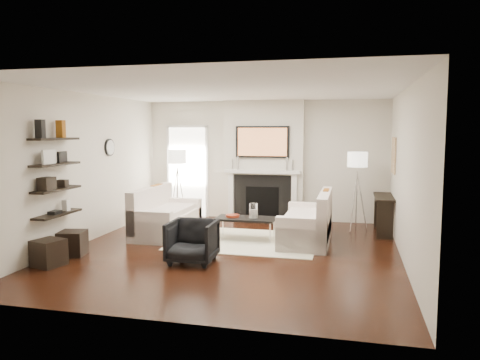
% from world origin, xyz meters
% --- Properties ---
extents(room_envelope, '(6.00, 6.00, 6.00)m').
position_xyz_m(room_envelope, '(0.00, 0.00, 1.35)').
color(room_envelope, black).
rests_on(room_envelope, ground).
extents(chimney_breast, '(1.80, 0.25, 2.70)m').
position_xyz_m(chimney_breast, '(0.00, 2.88, 1.35)').
color(chimney_breast, silver).
rests_on(chimney_breast, floor).
extents(fireplace_surround, '(1.30, 0.02, 1.04)m').
position_xyz_m(fireplace_surround, '(0.00, 2.74, 0.52)').
color(fireplace_surround, black).
rests_on(fireplace_surround, floor).
extents(firebox, '(0.75, 0.02, 0.65)m').
position_xyz_m(firebox, '(0.00, 2.73, 0.45)').
color(firebox, black).
rests_on(firebox, floor).
extents(mantel_pilaster_l, '(0.12, 0.08, 1.10)m').
position_xyz_m(mantel_pilaster_l, '(-0.72, 2.71, 0.55)').
color(mantel_pilaster_l, white).
rests_on(mantel_pilaster_l, floor).
extents(mantel_pilaster_r, '(0.12, 0.08, 1.10)m').
position_xyz_m(mantel_pilaster_r, '(0.72, 2.71, 0.55)').
color(mantel_pilaster_r, white).
rests_on(mantel_pilaster_r, floor).
extents(mantel_shelf, '(1.70, 0.18, 0.07)m').
position_xyz_m(mantel_shelf, '(0.00, 2.69, 1.12)').
color(mantel_shelf, white).
rests_on(mantel_shelf, chimney_breast).
extents(tv_body, '(1.20, 0.06, 0.70)m').
position_xyz_m(tv_body, '(0.00, 2.71, 1.78)').
color(tv_body, black).
rests_on(tv_body, chimney_breast).
extents(tv_screen, '(1.10, 0.00, 0.62)m').
position_xyz_m(tv_screen, '(0.00, 2.68, 1.78)').
color(tv_screen, '#BF723F').
rests_on(tv_screen, tv_body).
extents(candlestick_l_tall, '(0.04, 0.04, 0.30)m').
position_xyz_m(candlestick_l_tall, '(-0.55, 2.70, 1.30)').
color(candlestick_l_tall, silver).
rests_on(candlestick_l_tall, mantel_shelf).
extents(candlestick_l_short, '(0.04, 0.04, 0.24)m').
position_xyz_m(candlestick_l_short, '(-0.68, 2.70, 1.27)').
color(candlestick_l_short, silver).
rests_on(candlestick_l_short, mantel_shelf).
extents(candlestick_r_tall, '(0.04, 0.04, 0.30)m').
position_xyz_m(candlestick_r_tall, '(0.55, 2.70, 1.30)').
color(candlestick_r_tall, silver).
rests_on(candlestick_r_tall, mantel_shelf).
extents(candlestick_r_short, '(0.04, 0.04, 0.24)m').
position_xyz_m(candlestick_r_short, '(0.68, 2.70, 1.27)').
color(candlestick_r_short, silver).
rests_on(candlestick_r_short, mantel_shelf).
extents(hallway_panel, '(0.90, 0.02, 2.10)m').
position_xyz_m(hallway_panel, '(-1.85, 2.98, 1.05)').
color(hallway_panel, white).
rests_on(hallway_panel, floor).
extents(door_trim_l, '(0.06, 0.06, 2.16)m').
position_xyz_m(door_trim_l, '(-2.33, 2.96, 1.05)').
color(door_trim_l, white).
rests_on(door_trim_l, floor).
extents(door_trim_r, '(0.06, 0.06, 2.16)m').
position_xyz_m(door_trim_r, '(-1.37, 2.96, 1.05)').
color(door_trim_r, white).
rests_on(door_trim_r, floor).
extents(door_trim_top, '(1.02, 0.06, 0.06)m').
position_xyz_m(door_trim_top, '(-1.85, 2.96, 2.13)').
color(door_trim_top, white).
rests_on(door_trim_top, wall_back).
extents(rug, '(2.60, 2.00, 0.01)m').
position_xyz_m(rug, '(0.08, 0.75, 0.01)').
color(rug, '#F0E9C5').
rests_on(rug, floor).
extents(loveseat_left_base, '(0.85, 1.80, 0.42)m').
position_xyz_m(loveseat_left_base, '(-1.56, 0.96, 0.21)').
color(loveseat_left_base, white).
rests_on(loveseat_left_base, floor).
extents(loveseat_left_back, '(0.18, 1.80, 0.80)m').
position_xyz_m(loveseat_left_back, '(-1.90, 0.96, 0.53)').
color(loveseat_left_back, white).
rests_on(loveseat_left_back, floor).
extents(loveseat_left_arm_n, '(0.85, 0.18, 0.60)m').
position_xyz_m(loveseat_left_arm_n, '(-1.56, 0.15, 0.30)').
color(loveseat_left_arm_n, white).
rests_on(loveseat_left_arm_n, floor).
extents(loveseat_left_arm_s, '(0.85, 0.18, 0.60)m').
position_xyz_m(loveseat_left_arm_s, '(-1.56, 1.77, 0.30)').
color(loveseat_left_arm_s, white).
rests_on(loveseat_left_arm_s, floor).
extents(loveseat_left_cushion, '(0.63, 1.44, 0.10)m').
position_xyz_m(loveseat_left_cushion, '(-1.51, 0.96, 0.47)').
color(loveseat_left_cushion, white).
rests_on(loveseat_left_cushion, loveseat_left_base).
extents(pillow_left_orange, '(0.10, 0.42, 0.42)m').
position_xyz_m(pillow_left_orange, '(-1.90, 1.26, 0.73)').
color(pillow_left_orange, '#915111').
rests_on(pillow_left_orange, loveseat_left_cushion).
extents(pillow_left_charcoal, '(0.10, 0.40, 0.40)m').
position_xyz_m(pillow_left_charcoal, '(-1.90, 0.66, 0.72)').
color(pillow_left_charcoal, black).
rests_on(pillow_left_charcoal, loveseat_left_cushion).
extents(loveseat_right_base, '(0.85, 1.80, 0.42)m').
position_xyz_m(loveseat_right_base, '(1.15, 0.96, 0.21)').
color(loveseat_right_base, white).
rests_on(loveseat_right_base, floor).
extents(loveseat_right_back, '(0.18, 1.80, 0.80)m').
position_xyz_m(loveseat_right_back, '(1.49, 0.96, 0.53)').
color(loveseat_right_back, white).
rests_on(loveseat_right_back, floor).
extents(loveseat_right_arm_n, '(0.85, 0.18, 0.60)m').
position_xyz_m(loveseat_right_arm_n, '(1.15, 0.15, 0.30)').
color(loveseat_right_arm_n, white).
rests_on(loveseat_right_arm_n, floor).
extents(loveseat_right_arm_s, '(0.85, 0.18, 0.60)m').
position_xyz_m(loveseat_right_arm_s, '(1.15, 1.77, 0.30)').
color(loveseat_right_arm_s, white).
rests_on(loveseat_right_arm_s, floor).
extents(loveseat_right_cushion, '(0.63, 1.44, 0.10)m').
position_xyz_m(loveseat_right_cushion, '(1.10, 0.96, 0.47)').
color(loveseat_right_cushion, white).
rests_on(loveseat_right_cushion, loveseat_right_base).
extents(pillow_right_orange, '(0.10, 0.42, 0.42)m').
position_xyz_m(pillow_right_orange, '(1.49, 1.26, 0.73)').
color(pillow_right_orange, '#915111').
rests_on(pillow_right_orange, loveseat_right_cushion).
extents(pillow_right_charcoal, '(0.10, 0.40, 0.40)m').
position_xyz_m(pillow_right_charcoal, '(1.49, 0.66, 0.72)').
color(pillow_right_charcoal, black).
rests_on(pillow_right_charcoal, loveseat_right_cushion).
extents(coffee_table, '(1.10, 0.55, 0.04)m').
position_xyz_m(coffee_table, '(0.04, 0.86, 0.40)').
color(coffee_table, black).
rests_on(coffee_table, floor).
extents(coffee_leg_nw, '(0.02, 0.02, 0.38)m').
position_xyz_m(coffee_leg_nw, '(-0.46, 0.64, 0.19)').
color(coffee_leg_nw, silver).
rests_on(coffee_leg_nw, floor).
extents(coffee_leg_ne, '(0.02, 0.02, 0.38)m').
position_xyz_m(coffee_leg_ne, '(0.54, 0.64, 0.19)').
color(coffee_leg_ne, silver).
rests_on(coffee_leg_ne, floor).
extents(coffee_leg_sw, '(0.02, 0.02, 0.38)m').
position_xyz_m(coffee_leg_sw, '(-0.46, 1.08, 0.19)').
color(coffee_leg_sw, silver).
rests_on(coffee_leg_sw, floor).
extents(coffee_leg_se, '(0.02, 0.02, 0.38)m').
position_xyz_m(coffee_leg_se, '(0.54, 1.08, 0.19)').
color(coffee_leg_se, silver).
rests_on(coffee_leg_se, floor).
extents(hurricane_glass, '(0.16, 0.16, 0.28)m').
position_xyz_m(hurricane_glass, '(0.19, 0.86, 0.56)').
color(hurricane_glass, white).
rests_on(hurricane_glass, coffee_table).
extents(hurricane_candle, '(0.11, 0.11, 0.17)m').
position_xyz_m(hurricane_candle, '(0.19, 0.86, 0.49)').
color(hurricane_candle, white).
rests_on(hurricane_candle, coffee_table).
extents(copper_bowl, '(0.26, 0.26, 0.04)m').
position_xyz_m(copper_bowl, '(-0.21, 0.86, 0.45)').
color(copper_bowl, '#C03D20').
rests_on(copper_bowl, coffee_table).
extents(armchair, '(0.72, 0.68, 0.72)m').
position_xyz_m(armchair, '(-0.42, -0.79, 0.36)').
color(armchair, black).
rests_on(armchair, floor).
extents(lamp_left_post, '(0.02, 0.02, 1.20)m').
position_xyz_m(lamp_left_post, '(-1.85, 2.29, 0.60)').
color(lamp_left_post, silver).
rests_on(lamp_left_post, floor).
extents(lamp_left_shade, '(0.40, 0.40, 0.30)m').
position_xyz_m(lamp_left_shade, '(-1.85, 2.29, 1.45)').
color(lamp_left_shade, white).
rests_on(lamp_left_shade, lamp_left_post).
extents(lamp_left_leg_a, '(0.25, 0.02, 1.23)m').
position_xyz_m(lamp_left_leg_a, '(-1.74, 2.29, 0.60)').
color(lamp_left_leg_a, silver).
rests_on(lamp_left_leg_a, floor).
extents(lamp_left_leg_b, '(0.14, 0.22, 1.23)m').
position_xyz_m(lamp_left_leg_b, '(-1.91, 2.39, 0.60)').
color(lamp_left_leg_b, silver).
rests_on(lamp_left_leg_b, floor).
extents(lamp_left_leg_c, '(0.14, 0.22, 1.23)m').
position_xyz_m(lamp_left_leg_c, '(-1.91, 2.20, 0.60)').
color(lamp_left_leg_c, silver).
rests_on(lamp_left_leg_c, floor).
extents(lamp_right_post, '(0.02, 0.02, 1.20)m').
position_xyz_m(lamp_right_post, '(2.05, 2.23, 0.60)').
color(lamp_right_post, silver).
rests_on(lamp_right_post, floor).
extents(lamp_right_shade, '(0.40, 0.40, 0.30)m').
position_xyz_m(lamp_right_shade, '(2.05, 2.23, 1.45)').
color(lamp_right_shade, white).
rests_on(lamp_right_shade, lamp_right_post).
extents(lamp_right_leg_a, '(0.25, 0.02, 1.23)m').
position_xyz_m(lamp_right_leg_a, '(2.16, 2.23, 0.60)').
color(lamp_right_leg_a, silver).
rests_on(lamp_right_leg_a, floor).
extents(lamp_right_leg_b, '(0.14, 0.22, 1.23)m').
position_xyz_m(lamp_right_leg_b, '(2.00, 2.32, 0.60)').
color(lamp_right_leg_b, silver).
rests_on(lamp_right_leg_b, floor).
extents(lamp_right_leg_c, '(0.14, 0.22, 1.23)m').
position_xyz_m(lamp_right_leg_c, '(1.99, 2.13, 0.60)').
color(lamp_right_leg_c, silver).
rests_on(lamp_right_leg_c, floor).
extents(console_top, '(0.35, 1.20, 0.04)m').
position_xyz_m(console_top, '(2.57, 2.04, 0.73)').
color(console_top, black).
rests_on(console_top, floor).
extents(console_leg_n, '(0.30, 0.04, 0.71)m').
position_xyz_m(console_leg_n, '(2.57, 1.49, 0.35)').
color(console_leg_n, black).
rests_on(console_leg_n, floor).
extents(console_leg_s, '(0.30, 0.04, 0.71)m').
position_xyz_m(console_leg_s, '(2.57, 2.59, 0.35)').
color(console_leg_s, black).
rests_on(console_leg_s, floor).
extents(wall_art, '(0.03, 0.70, 0.70)m').
position_xyz_m(wall_art, '(2.73, 2.05, 1.55)').
color(wall_art, tan).
rests_on(wall_art, wall_right).
extents(shelf_bottom, '(0.25, 1.00, 0.03)m').
position_xyz_m(shelf_bottom, '(-2.62, -1.00, 0.70)').
color(shelf_bottom, black).
rests_on(shelf_bottom, wall_left).
extents(shelf_lower, '(0.25, 1.00, 0.04)m').
position_xyz_m(shelf_lower, '(-2.62, -1.00, 1.10)').
color(shelf_lower, black).
rests_on(shelf_lower, wall_left).
extents(shelf_upper, '(0.25, 1.00, 0.04)m').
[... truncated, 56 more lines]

